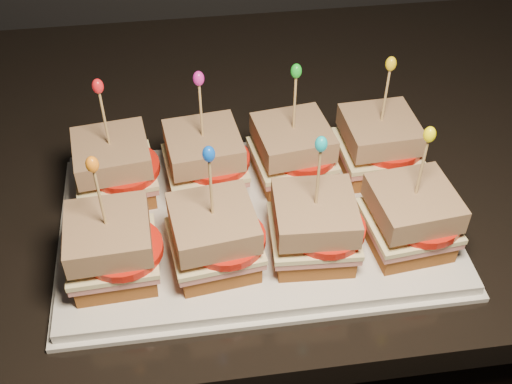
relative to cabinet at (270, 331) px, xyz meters
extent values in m
cube|color=black|center=(0.00, 0.00, 0.00)|extent=(2.48, 0.67, 0.83)
cube|color=black|center=(0.00, 0.00, 0.43)|extent=(2.52, 0.71, 0.04)
cube|color=white|center=(-0.05, -0.16, 0.46)|extent=(0.43, 0.27, 0.02)
cube|color=white|center=(-0.05, -0.16, 0.45)|extent=(0.45, 0.28, 0.01)
cube|color=brown|center=(-0.20, -0.10, 0.48)|extent=(0.09, 0.09, 0.02)
cube|color=#B85C58|center=(-0.20, -0.10, 0.50)|extent=(0.10, 0.10, 0.01)
cube|color=#F4ECA8|center=(-0.20, -0.10, 0.50)|extent=(0.10, 0.10, 0.01)
cylinder|color=red|center=(-0.19, -0.11, 0.51)|extent=(0.08, 0.08, 0.01)
cube|color=brown|center=(-0.20, -0.10, 0.53)|extent=(0.09, 0.09, 0.03)
cylinder|color=tan|center=(-0.20, -0.10, 0.57)|extent=(0.00, 0.00, 0.09)
ellipsoid|color=red|center=(-0.20, -0.10, 0.62)|extent=(0.01, 0.01, 0.02)
cube|color=brown|center=(-0.10, -0.10, 0.48)|extent=(0.09, 0.09, 0.02)
cube|color=#B85C58|center=(-0.10, -0.10, 0.50)|extent=(0.10, 0.09, 0.01)
cube|color=#F4ECA8|center=(-0.10, -0.10, 0.50)|extent=(0.10, 0.10, 0.01)
cylinder|color=red|center=(-0.09, -0.11, 0.51)|extent=(0.08, 0.08, 0.01)
cube|color=brown|center=(-0.10, -0.10, 0.53)|extent=(0.09, 0.09, 0.03)
cylinder|color=tan|center=(-0.10, -0.10, 0.57)|extent=(0.00, 0.00, 0.09)
ellipsoid|color=#CD209C|center=(-0.10, -0.10, 0.62)|extent=(0.01, 0.01, 0.02)
cube|color=brown|center=(0.00, -0.10, 0.48)|extent=(0.09, 0.09, 0.02)
cube|color=#B85C58|center=(0.00, -0.10, 0.50)|extent=(0.10, 0.10, 0.01)
cube|color=#F4ECA8|center=(0.00, -0.10, 0.50)|extent=(0.10, 0.10, 0.01)
cylinder|color=red|center=(0.02, -0.11, 0.51)|extent=(0.08, 0.08, 0.01)
cube|color=brown|center=(0.00, -0.10, 0.53)|extent=(0.09, 0.09, 0.03)
cylinder|color=tan|center=(0.00, -0.10, 0.57)|extent=(0.00, 0.00, 0.09)
ellipsoid|color=green|center=(0.00, -0.10, 0.62)|extent=(0.01, 0.01, 0.02)
cube|color=brown|center=(0.11, -0.10, 0.48)|extent=(0.08, 0.08, 0.02)
cube|color=#B85C58|center=(0.11, -0.10, 0.50)|extent=(0.09, 0.09, 0.01)
cube|color=#F4ECA8|center=(0.11, -0.10, 0.50)|extent=(0.09, 0.09, 0.01)
cylinder|color=red|center=(0.12, -0.11, 0.51)|extent=(0.08, 0.08, 0.01)
cube|color=brown|center=(0.11, -0.10, 0.53)|extent=(0.09, 0.09, 0.03)
cylinder|color=tan|center=(0.11, -0.10, 0.57)|extent=(0.00, 0.00, 0.09)
ellipsoid|color=yellow|center=(0.11, -0.10, 0.62)|extent=(0.01, 0.01, 0.02)
cube|color=brown|center=(-0.20, -0.23, 0.48)|extent=(0.08, 0.08, 0.02)
cube|color=#B85C58|center=(-0.20, -0.23, 0.50)|extent=(0.09, 0.09, 0.01)
cube|color=#F4ECA8|center=(-0.20, -0.23, 0.50)|extent=(0.09, 0.09, 0.01)
cylinder|color=red|center=(-0.19, -0.23, 0.51)|extent=(0.08, 0.08, 0.01)
cube|color=brown|center=(-0.20, -0.23, 0.53)|extent=(0.09, 0.09, 0.03)
cylinder|color=tan|center=(-0.20, -0.23, 0.57)|extent=(0.00, 0.00, 0.09)
ellipsoid|color=orange|center=(-0.20, -0.23, 0.62)|extent=(0.01, 0.01, 0.02)
cube|color=brown|center=(-0.10, -0.23, 0.48)|extent=(0.09, 0.09, 0.02)
cube|color=#B85C58|center=(-0.10, -0.23, 0.50)|extent=(0.10, 0.10, 0.01)
cube|color=#F4ECA8|center=(-0.10, -0.23, 0.50)|extent=(0.10, 0.10, 0.01)
cylinder|color=red|center=(-0.09, -0.23, 0.51)|extent=(0.08, 0.08, 0.01)
cube|color=brown|center=(-0.10, -0.23, 0.53)|extent=(0.09, 0.09, 0.03)
cylinder|color=tan|center=(-0.10, -0.23, 0.57)|extent=(0.00, 0.00, 0.09)
ellipsoid|color=blue|center=(-0.10, -0.23, 0.62)|extent=(0.01, 0.01, 0.02)
cube|color=brown|center=(0.00, -0.23, 0.48)|extent=(0.08, 0.08, 0.02)
cube|color=#B85C58|center=(0.00, -0.23, 0.50)|extent=(0.09, 0.09, 0.01)
cube|color=#F4ECA8|center=(0.00, -0.23, 0.50)|extent=(0.09, 0.09, 0.01)
cylinder|color=red|center=(0.02, -0.23, 0.51)|extent=(0.08, 0.08, 0.01)
cube|color=brown|center=(0.00, -0.23, 0.53)|extent=(0.09, 0.09, 0.03)
cylinder|color=tan|center=(0.00, -0.23, 0.57)|extent=(0.00, 0.00, 0.09)
ellipsoid|color=#12ADBC|center=(0.00, -0.23, 0.62)|extent=(0.01, 0.01, 0.02)
cube|color=brown|center=(0.11, -0.23, 0.48)|extent=(0.09, 0.09, 0.02)
cube|color=#B85C58|center=(0.11, -0.23, 0.50)|extent=(0.10, 0.09, 0.01)
cube|color=#F4ECA8|center=(0.11, -0.23, 0.50)|extent=(0.10, 0.10, 0.01)
cylinder|color=red|center=(0.12, -0.23, 0.51)|extent=(0.08, 0.08, 0.01)
cube|color=brown|center=(0.11, -0.23, 0.53)|extent=(0.09, 0.09, 0.03)
cylinder|color=tan|center=(0.11, -0.23, 0.57)|extent=(0.00, 0.00, 0.09)
ellipsoid|color=#FEF205|center=(0.11, -0.23, 0.62)|extent=(0.01, 0.01, 0.02)
camera|label=1|loc=(-0.12, -0.67, 0.99)|focal=45.00mm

